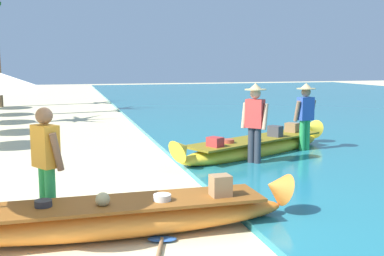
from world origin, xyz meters
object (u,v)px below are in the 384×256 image
Objects in this scene: boat_yellow_midground at (256,147)px; person_vendor_assistant at (305,113)px; person_tourist_customer at (46,161)px; paddle at (158,256)px; person_vendor_hatted at (255,119)px; boat_orange_foreground at (119,217)px.

boat_yellow_midground is 1.47m from person_vendor_assistant.
boat_yellow_midground is 5.68m from person_tourist_customer.
paddle is (1.21, -1.34, -0.88)m from person_tourist_customer.
person_tourist_customer is at bearing -147.11° from person_vendor_hatted.
person_vendor_hatted is 1.09× the size of person_tourist_customer.
boat_yellow_midground is at bearing 48.49° from boat_orange_foreground.
boat_yellow_midground is 2.70× the size of person_vendor_assistant.
person_vendor_assistant is (5.72, 3.60, 0.07)m from person_tourist_customer.
paddle is (-4.50, -4.94, -0.95)m from person_vendor_assistant.
person_tourist_customer is 0.95× the size of person_vendor_assistant.
person_vendor_hatted is (3.15, 3.14, 0.76)m from boat_orange_foreground.
boat_yellow_midground is at bearing 64.81° from person_vendor_hatted.
person_vendor_assistant is 6.75m from paddle.
person_vendor_hatted is at bearing 54.53° from paddle.
boat_yellow_midground is at bearing -175.08° from person_vendor_assistant.
person_vendor_hatted reaches higher than boat_yellow_midground.
person_vendor_hatted is at bearing 44.92° from boat_orange_foreground.
person_tourist_customer is 0.98× the size of paddle.
person_vendor_hatted reaches higher than person_vendor_assistant.
paddle is at bearing -125.47° from person_vendor_hatted.
person_vendor_assistant is at bearing 30.52° from person_vendor_hatted.
boat_orange_foreground is at bearing -32.24° from person_tourist_customer.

